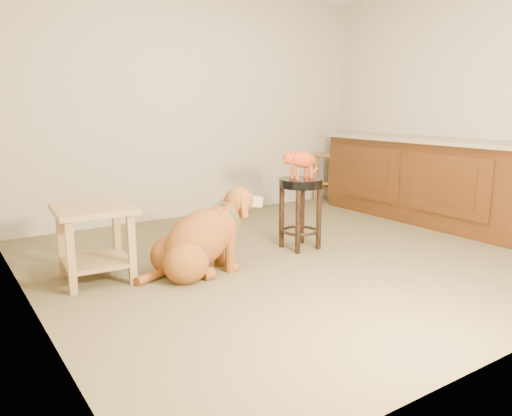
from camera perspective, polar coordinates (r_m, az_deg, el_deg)
floor at (r=4.47m, az=5.79°, el=-5.27°), size 4.50×4.00×0.01m
room_shell at (r=4.29m, az=6.28°, el=16.67°), size 4.54×4.04×2.62m
cabinet_run at (r=5.96m, az=18.61°, el=2.81°), size 0.70×2.56×0.94m
padded_stool at (r=4.54m, az=5.10°, el=1.02°), size 0.40×0.40×0.65m
wood_stool at (r=6.82m, az=8.65°, el=3.54°), size 0.41×0.41×0.66m
side_table at (r=3.89m, az=-17.94°, el=-2.63°), size 0.59×0.59×0.57m
golden_retriever at (r=3.91m, az=-6.44°, el=-3.77°), size 1.12×0.55×0.71m
tabby_kitten at (r=4.49m, az=5.07°, el=5.40°), size 0.48×0.17×0.30m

